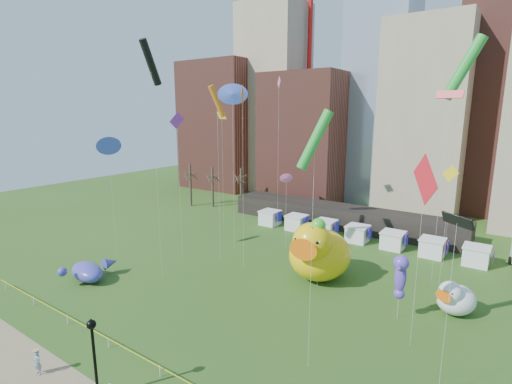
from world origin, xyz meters
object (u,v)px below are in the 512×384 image
Objects in this scene: lamppost at (94,350)px; woman at (37,363)px; small_duck at (455,298)px; seahorse_green at (319,236)px; big_duck at (318,252)px; whale_inflatable at (89,271)px; seahorse_purple at (400,273)px.

woman is (-5.59, -1.07, -2.57)m from lamppost.
small_duck is 13.75m from seahorse_green.
seahorse_green reaches higher than big_duck.
big_duck is 5.12× the size of woman.
whale_inflatable is at bearing -135.31° from seahorse_green.
whale_inflatable is at bearing 149.41° from lamppost.
woman is at bearing -110.30° from small_duck.
small_duck is 0.80× the size of seahorse_purple.
whale_inflatable is at bearing -135.60° from small_duck.
whale_inflatable is at bearing -149.26° from big_duck.
seahorse_green is (0.73, -1.63, 2.42)m from big_duck.
whale_inflatable is at bearing -160.11° from seahorse_purple.
seahorse_purple reaches higher than whale_inflatable.
big_duck is 1.24× the size of seahorse_green.
seahorse_purple reaches higher than small_duck.
seahorse_green is at bearing 40.03° from whale_inflatable.
seahorse_green is 1.32× the size of lamppost.
seahorse_green reaches higher than lamppost.
small_duck is 34.95m from woman.
whale_inflatable is at bearing 131.38° from woman.
seahorse_green is 1.24× the size of seahorse_purple.
big_duck reaches higher than seahorse_purple.
woman is (-10.04, -24.24, -4.73)m from seahorse_green.
whale_inflatable is 16.15m from woman.
woman is at bearing -35.04° from whale_inflatable.
woman is at bearing -98.82° from seahorse_green.
whale_inflatable is 1.16× the size of lamppost.
small_duck is at bearing 44.28° from woman.
small_duck is at bearing 44.53° from seahorse_purple.
small_duck is 37.75m from whale_inflatable.
big_duck is at bearing 159.77° from seahorse_purple.
whale_inflatable is (-21.65, -13.01, -4.63)m from seahorse_green.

